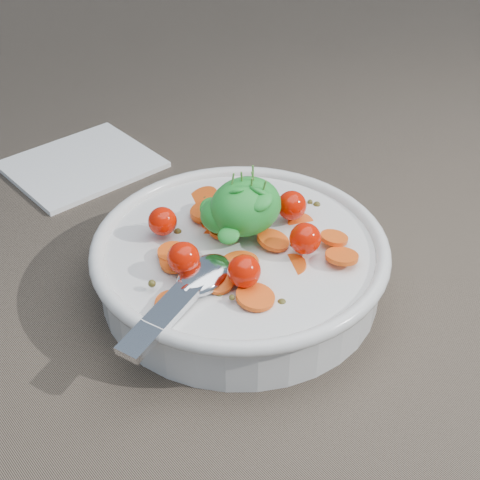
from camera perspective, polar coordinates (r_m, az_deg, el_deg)
ground at (r=0.57m, az=0.38°, el=-2.69°), size 6.00×6.00×0.00m
bowl at (r=0.54m, az=-0.03°, el=-1.77°), size 0.26×0.24×0.10m
napkin at (r=0.74m, az=-13.33°, el=6.28°), size 0.15×0.13×0.01m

